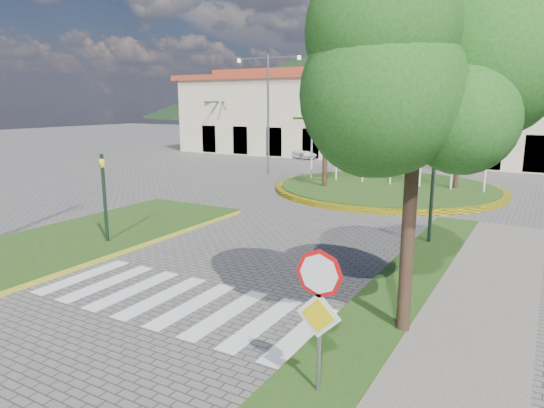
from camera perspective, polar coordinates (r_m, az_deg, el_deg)
The scene contains 19 objects.
ground at distance 10.38m, azimuth -26.87°, elevation -17.63°, with size 160.00×160.00×0.00m, color #5E5B59.
verge_right at distance 8.78m, azimuth 4.80°, elevation -21.32°, with size 1.60×28.00×0.18m, color #204012.
median_left at distance 18.54m, azimuth -22.57°, elevation -4.09°, with size 5.00×14.00×0.18m, color #204012.
crosswalk at distance 12.70m, azimuth -11.44°, elevation -11.02°, with size 8.00×3.00×0.01m, color silver.
roundabout_island at distance 28.22m, azimuth 13.40°, elevation 1.91°, with size 12.70×12.70×6.00m.
stop_sign at distance 7.91m, azimuth 5.56°, elevation -11.27°, with size 0.80×0.11×2.65m.
deciduous_tree at distance 9.97m, azimuth 16.69°, elevation 13.00°, with size 3.60×3.60×6.80m.
traffic_light_left at distance 17.45m, azimuth -19.15°, elevation 1.46°, with size 0.15×0.18×3.20m.
traffic_light_right at distance 17.28m, azimuth 18.32°, elevation 1.42°, with size 0.15×0.18×3.20m.
direction_sign_west at distance 37.02m, azimuth 14.73°, elevation 9.37°, with size 1.60×0.14×5.20m.
direction_sign_east at distance 36.01m, azimuth 22.50°, elevation 8.80°, with size 1.60×0.14×5.20m.
street_lamp_centre at distance 35.36m, azimuth 19.15°, elevation 10.57°, with size 4.80×0.16×8.00m.
street_lamp_west at distance 33.28m, azimuth -0.45°, elevation 11.17°, with size 4.80×0.16×8.00m.
building_left at distance 47.97m, azimuth 2.94°, elevation 10.66°, with size 23.32×9.54×8.05m.
hill_far_west at distance 157.87m, azimuth 6.73°, elevation 13.99°, with size 140.00×140.00×22.00m, color black.
hill_near_back at distance 135.90m, azimuth 23.01°, elevation 12.25°, with size 110.00×110.00×16.00m, color black.
white_van at distance 43.63m, azimuth 3.46°, elevation 6.12°, with size 1.82×3.95×1.10m, color white.
car_dark_a at distance 44.44m, azimuth 10.25°, elevation 6.17°, with size 1.49×3.71×1.27m, color black.
car_dark_b at distance 41.75m, azimuth 21.86°, elevation 5.10°, with size 1.26×3.61×1.19m, color black.
Camera 1 is at (7.87, -4.68, 4.89)m, focal length 32.00 mm.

